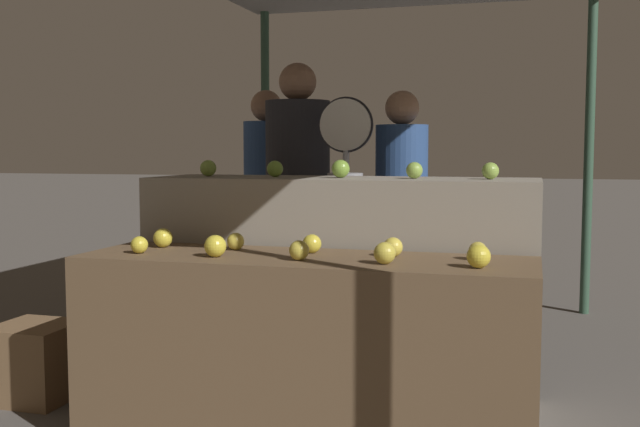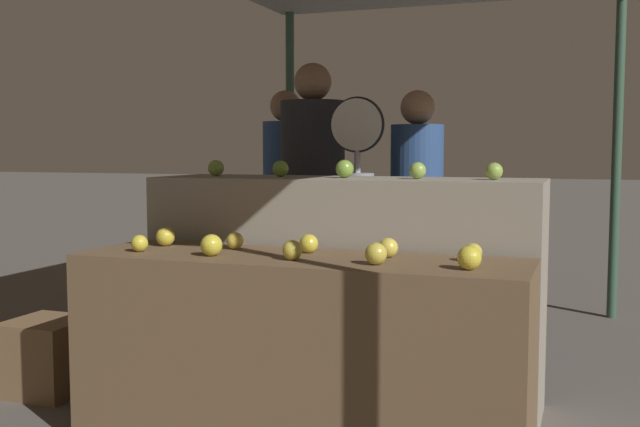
# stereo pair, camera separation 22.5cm
# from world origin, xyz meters

# --- Properties ---
(display_counter_front) EXTENTS (1.84, 0.55, 0.80)m
(display_counter_front) POSITION_xyz_m (0.00, 0.00, 0.40)
(display_counter_front) COLOR brown
(display_counter_front) RESTS_ON ground_plane
(display_counter_back) EXTENTS (1.84, 0.55, 1.09)m
(display_counter_back) POSITION_xyz_m (0.00, 0.60, 0.55)
(display_counter_back) COLOR gray
(display_counter_back) RESTS_ON ground_plane
(apple_front_0) EXTENTS (0.07, 0.07, 0.07)m
(apple_front_0) POSITION_xyz_m (-0.69, -0.10, 0.83)
(apple_front_0) COLOR gold
(apple_front_0) RESTS_ON display_counter_front
(apple_front_1) EXTENTS (0.09, 0.09, 0.09)m
(apple_front_1) POSITION_xyz_m (-0.34, -0.11, 0.84)
(apple_front_1) COLOR gold
(apple_front_1) RESTS_ON display_counter_front
(apple_front_2) EXTENTS (0.08, 0.08, 0.08)m
(apple_front_2) POSITION_xyz_m (0.01, -0.10, 0.84)
(apple_front_2) COLOR gold
(apple_front_2) RESTS_ON display_counter_front
(apple_front_3) EXTENTS (0.08, 0.08, 0.08)m
(apple_front_3) POSITION_xyz_m (0.35, -0.10, 0.84)
(apple_front_3) COLOR gold
(apple_front_3) RESTS_ON display_counter_front
(apple_front_4) EXTENTS (0.09, 0.09, 0.09)m
(apple_front_4) POSITION_xyz_m (0.70, -0.10, 0.84)
(apple_front_4) COLOR gold
(apple_front_4) RESTS_ON display_counter_front
(apple_front_5) EXTENTS (0.08, 0.08, 0.08)m
(apple_front_5) POSITION_xyz_m (-0.68, 0.10, 0.84)
(apple_front_5) COLOR gold
(apple_front_5) RESTS_ON display_counter_front
(apple_front_6) EXTENTS (0.07, 0.07, 0.07)m
(apple_front_6) POSITION_xyz_m (-0.34, 0.11, 0.84)
(apple_front_6) COLOR yellow
(apple_front_6) RESTS_ON display_counter_front
(apple_front_7) EXTENTS (0.08, 0.08, 0.08)m
(apple_front_7) POSITION_xyz_m (-0.00, 0.11, 0.84)
(apple_front_7) COLOR gold
(apple_front_7) RESTS_ON display_counter_front
(apple_front_8) EXTENTS (0.08, 0.08, 0.08)m
(apple_front_8) POSITION_xyz_m (0.34, 0.10, 0.84)
(apple_front_8) COLOR yellow
(apple_front_8) RESTS_ON display_counter_front
(apple_front_9) EXTENTS (0.07, 0.07, 0.07)m
(apple_front_9) POSITION_xyz_m (0.68, 0.10, 0.83)
(apple_front_9) COLOR gold
(apple_front_9) RESTS_ON display_counter_front
(apple_back_0) EXTENTS (0.08, 0.08, 0.08)m
(apple_back_0) POSITION_xyz_m (-0.69, 0.60, 1.14)
(apple_back_0) COLOR #8EB247
(apple_back_0) RESTS_ON display_counter_back
(apple_back_1) EXTENTS (0.08, 0.08, 0.08)m
(apple_back_1) POSITION_xyz_m (-0.34, 0.61, 1.13)
(apple_back_1) COLOR #7AA338
(apple_back_1) RESTS_ON display_counter_back
(apple_back_2) EXTENTS (0.09, 0.09, 0.09)m
(apple_back_2) POSITION_xyz_m (-0.00, 0.59, 1.14)
(apple_back_2) COLOR #7AA338
(apple_back_2) RESTS_ON display_counter_back
(apple_back_3) EXTENTS (0.08, 0.08, 0.08)m
(apple_back_3) POSITION_xyz_m (0.35, 0.59, 1.13)
(apple_back_3) COLOR #8EB247
(apple_back_3) RESTS_ON display_counter_back
(apple_back_4) EXTENTS (0.08, 0.08, 0.08)m
(apple_back_4) POSITION_xyz_m (0.69, 0.60, 1.13)
(apple_back_4) COLOR #8EB247
(apple_back_4) RESTS_ON display_counter_back
(produce_scale) EXTENTS (0.31, 0.20, 1.52)m
(produce_scale) POSITION_xyz_m (-0.13, 1.22, 1.12)
(produce_scale) COLOR #99999E
(produce_scale) RESTS_ON ground_plane
(person_vendor_at_scale) EXTENTS (0.40, 0.40, 1.76)m
(person_vendor_at_scale) POSITION_xyz_m (-0.52, 1.55, 1.01)
(person_vendor_at_scale) COLOR #2D2D38
(person_vendor_at_scale) RESTS_ON ground_plane
(person_customer_left) EXTENTS (0.36, 0.36, 1.59)m
(person_customer_left) POSITION_xyz_m (0.10, 1.71, 0.92)
(person_customer_left) COLOR #2D2D38
(person_customer_left) RESTS_ON ground_plane
(person_customer_right) EXTENTS (0.38, 0.38, 1.64)m
(person_customer_right) POSITION_xyz_m (-0.90, 2.03, 0.95)
(person_customer_right) COLOR #2D2D38
(person_customer_right) RESTS_ON ground_plane
(wooden_crate_side) EXTENTS (0.37, 0.37, 0.37)m
(wooden_crate_side) POSITION_xyz_m (-1.46, 0.23, 0.19)
(wooden_crate_side) COLOR brown
(wooden_crate_side) RESTS_ON ground_plane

